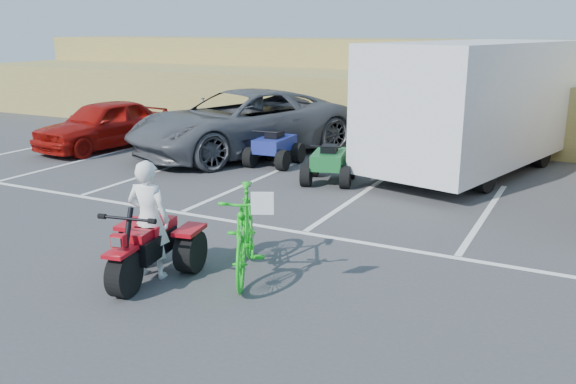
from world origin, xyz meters
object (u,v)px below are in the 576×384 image
at_px(red_trike_atv, 147,280).
at_px(grey_pickup, 241,123).
at_px(rider, 149,219).
at_px(quad_atv_green, 329,182).
at_px(green_dirt_bike, 245,232).
at_px(quad_atv_blue, 275,165).
at_px(red_car, 104,124).
at_px(cargo_trailer, 475,103).

distance_m(red_trike_atv, grey_pickup, 9.18).
bearing_deg(rider, quad_atv_green, -100.91).
height_order(grey_pickup, quad_atv_green, grey_pickup).
height_order(green_dirt_bike, quad_atv_green, green_dirt_bike).
bearing_deg(quad_atv_blue, red_car, 179.53).
height_order(grey_pickup, red_car, grey_pickup).
xyz_separation_m(red_car, quad_atv_green, (7.70, -0.77, -0.73)).
relative_size(red_trike_atv, quad_atv_green, 1.12).
bearing_deg(green_dirt_bike, grey_pickup, 96.13).
xyz_separation_m(red_car, cargo_trailer, (10.45, 1.89, 1.01)).
distance_m(quad_atv_blue, quad_atv_green, 2.28).
height_order(grey_pickup, cargo_trailer, cargo_trailer).
bearing_deg(cargo_trailer, quad_atv_green, -121.26).
height_order(red_trike_atv, red_car, red_car).
bearing_deg(rider, grey_pickup, -77.38).
distance_m(rider, cargo_trailer, 9.53).
bearing_deg(grey_pickup, quad_atv_green, -3.99).
bearing_deg(rider, cargo_trailer, -117.58).
xyz_separation_m(rider, green_dirt_bike, (1.20, 0.67, -0.21)).
height_order(rider, red_car, rider).
distance_m(red_car, quad_atv_blue, 5.73).
xyz_separation_m(cargo_trailer, quad_atv_green, (-2.76, -2.67, -1.74)).
bearing_deg(green_dirt_bike, quad_atv_green, 75.61).
distance_m(cargo_trailer, quad_atv_blue, 5.33).
bearing_deg(quad_atv_green, red_car, 159.45).
xyz_separation_m(green_dirt_bike, grey_pickup, (-4.69, 7.61, 0.26)).
height_order(red_trike_atv, green_dirt_bike, green_dirt_bike).
height_order(red_car, cargo_trailer, cargo_trailer).
distance_m(rider, green_dirt_bike, 1.39).
height_order(red_trike_atv, quad_atv_blue, red_trike_atv).
height_order(rider, cargo_trailer, cargo_trailer).
bearing_deg(green_dirt_bike, rider, -176.19).
xyz_separation_m(green_dirt_bike, red_car, (-8.82, 6.49, 0.07)).
distance_m(rider, quad_atv_blue, 7.75).
distance_m(grey_pickup, cargo_trailer, 6.42).
bearing_deg(quad_atv_blue, quad_atv_green, -30.97).
bearing_deg(quad_atv_green, red_trike_atv, -105.26).
bearing_deg(green_dirt_bike, quad_atv_blue, 89.40).
height_order(red_car, quad_atv_green, red_car).
relative_size(rider, quad_atv_blue, 1.13).
height_order(rider, green_dirt_bike, rider).
bearing_deg(cargo_trailer, green_dirt_bike, -86.36).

